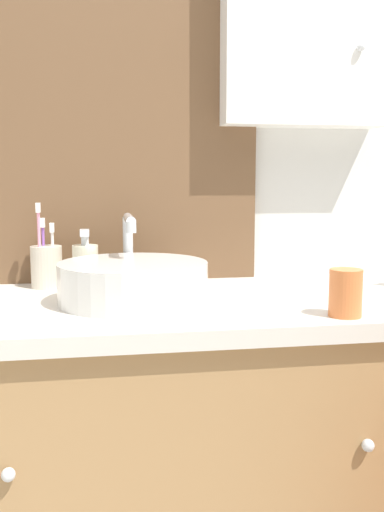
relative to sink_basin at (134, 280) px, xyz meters
The scene contains 6 objects.
wall_back 0.50m from the sink_basin, 70.64° to the left, with size 3.20×0.18×2.50m.
vanity_counter 0.47m from the sink_basin, ahead, with size 1.43×0.53×0.84m.
sink_basin is the anchor object (origin of this frame).
toothbrush_holder 0.27m from the sink_basin, 135.44° to the left, with size 0.07×0.07×0.20m.
soap_dispenser 0.19m from the sink_basin, 121.82° to the left, with size 0.06×0.06×0.14m.
drinking_cup 0.43m from the sink_basin, 27.34° to the right, with size 0.06×0.06×0.09m, color orange.
Camera 1 is at (-0.17, -0.86, 1.09)m, focal length 40.00 mm.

